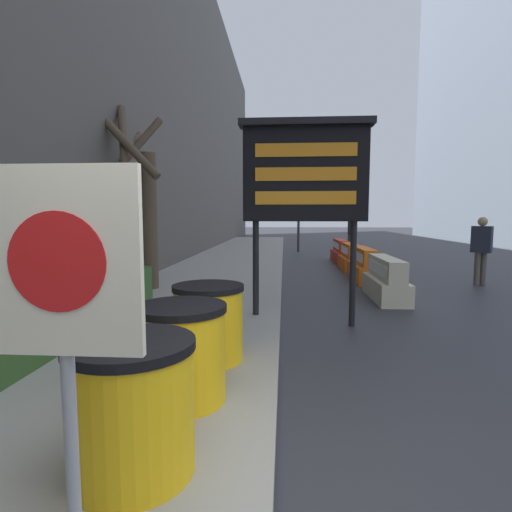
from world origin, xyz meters
The scene contains 16 objects.
building_left_facade centered at (-3.75, 9.80, 6.46)m, with size 0.40×50.40×12.93m.
hedge_strip centered at (-2.95, 3.09, 0.47)m, with size 0.90×4.89×0.63m.
bare_tree centered at (-3.05, 6.57, 2.15)m, with size 1.77×2.16×3.99m.
barrel_drum_foreground centered at (-0.87, 0.33, 0.58)m, with size 0.78×0.78×0.84m.
barrel_drum_middle centered at (-0.82, 1.31, 0.58)m, with size 0.78×0.78×0.84m.
barrel_drum_back centered at (-0.77, 2.29, 0.58)m, with size 0.78×0.78×0.84m.
warning_sign centered at (-0.86, -0.39, 1.43)m, with size 0.69×0.08×1.79m.
message_board centered at (0.37, 4.35, 2.38)m, with size 2.03×0.36×3.19m.
jersey_barrier_cream centered at (2.19, 6.48, 0.39)m, with size 0.61×1.86×0.88m.
jersey_barrier_orange_near centered at (2.19, 8.83, 0.39)m, with size 0.58×1.83×0.89m.
jersey_barrier_orange_far centered at (2.19, 11.02, 0.38)m, with size 0.59×1.64×0.86m.
jersey_barrier_red_striped centered at (2.19, 13.29, 0.37)m, with size 0.54×2.00×0.85m.
traffic_cone_near centered at (2.73, 13.09, 0.28)m, with size 0.32×0.32×0.57m.
traffic_light_near_curb centered at (0.75, 17.45, 2.55)m, with size 0.28×0.45×3.49m.
pedestrian_worker centered at (3.23, 17.29, 1.06)m, with size 0.31×0.48×1.79m.
pedestrian_passerby centered at (4.98, 8.38, 1.01)m, with size 0.52×0.49×1.72m.
Camera 1 is at (0.05, -1.95, 1.74)m, focal length 28.00 mm.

